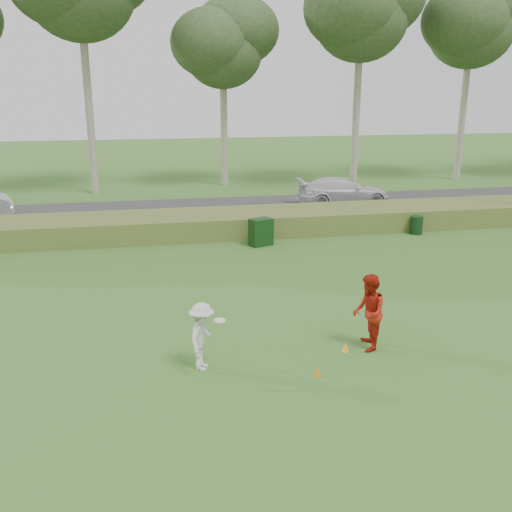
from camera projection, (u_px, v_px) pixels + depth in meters
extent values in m
plane|color=#2F6120|center=(289.00, 355.00, 13.55)|extent=(120.00, 120.00, 0.00)
cube|color=#4D6026|center=(220.00, 223.00, 24.70)|extent=(80.00, 3.00, 0.90)
cube|color=#2D2D2D|center=(207.00, 209.00, 29.52)|extent=(80.00, 6.00, 0.06)
cylinder|color=gray|center=(85.00, 56.00, 31.84)|extent=(0.44, 0.44, 15.50)
cylinder|color=gray|center=(223.00, 93.00, 35.31)|extent=(0.44, 0.44, 11.50)
ellipsoid|color=#2F4422|center=(223.00, 44.00, 34.49)|extent=(6.24, 6.24, 5.28)
cylinder|color=gray|center=(358.00, 72.00, 34.56)|extent=(0.44, 0.44, 14.00)
ellipsoid|color=#2F4422|center=(361.00, 9.00, 33.57)|extent=(7.28, 7.28, 6.16)
cylinder|color=gray|center=(466.00, 77.00, 37.35)|extent=(0.44, 0.44, 13.50)
ellipsoid|color=#2F4422|center=(472.00, 21.00, 36.38)|extent=(7.02, 7.02, 5.94)
imported|color=silver|center=(202.00, 337.00, 12.70)|extent=(0.93, 1.16, 1.57)
cylinder|color=white|center=(220.00, 321.00, 12.68)|extent=(0.27, 0.27, 0.03)
imported|color=#A91C0E|center=(369.00, 312.00, 13.65)|extent=(0.91, 1.06, 1.88)
cone|color=orange|center=(318.00, 372.00, 12.58)|extent=(0.17, 0.17, 0.19)
cone|color=gold|center=(345.00, 347.00, 13.73)|extent=(0.19, 0.19, 0.21)
cube|color=#113311|center=(261.00, 232.00, 22.79)|extent=(1.01, 0.82, 1.10)
cylinder|color=black|center=(417.00, 225.00, 24.62)|extent=(0.56, 0.56, 0.78)
imported|color=silver|center=(343.00, 191.00, 30.42)|extent=(5.02, 2.27, 1.43)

